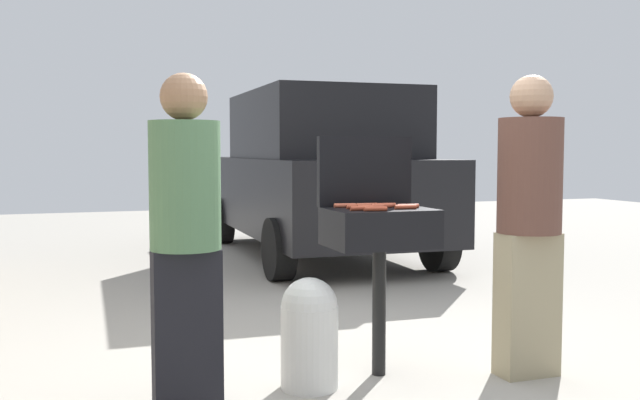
# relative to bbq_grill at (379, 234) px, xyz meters

# --- Properties ---
(ground_plane) EXTENTS (24.00, 24.00, 0.00)m
(ground_plane) POSITION_rel_bbq_grill_xyz_m (-0.11, 0.09, -0.83)
(ground_plane) COLOR #9E998E
(bbq_grill) EXTENTS (0.60, 0.44, 0.98)m
(bbq_grill) POSITION_rel_bbq_grill_xyz_m (0.00, 0.00, 0.00)
(bbq_grill) COLOR black
(bbq_grill) RESTS_ON ground
(grill_lid_open) EXTENTS (0.60, 0.05, 0.42)m
(grill_lid_open) POSITION_rel_bbq_grill_xyz_m (0.00, 0.22, 0.36)
(grill_lid_open) COLOR black
(grill_lid_open) RESTS_ON bbq_grill
(hot_dog_0) EXTENTS (0.13, 0.03, 0.03)m
(hot_dog_0) POSITION_rel_bbq_grill_xyz_m (0.12, -0.09, 0.16)
(hot_dog_0) COLOR #AD4228
(hot_dog_0) RESTS_ON bbq_grill
(hot_dog_1) EXTENTS (0.13, 0.04, 0.03)m
(hot_dog_1) POSITION_rel_bbq_grill_xyz_m (-0.16, 0.14, 0.16)
(hot_dog_1) COLOR #C6593D
(hot_dog_1) RESTS_ON bbq_grill
(hot_dog_2) EXTENTS (0.13, 0.03, 0.03)m
(hot_dog_2) POSITION_rel_bbq_grill_xyz_m (-0.05, -0.01, 0.16)
(hot_dog_2) COLOR #B74C33
(hot_dog_2) RESTS_ON bbq_grill
(hot_dog_3) EXTENTS (0.13, 0.03, 0.03)m
(hot_dog_3) POSITION_rel_bbq_grill_xyz_m (0.03, 0.04, 0.16)
(hot_dog_3) COLOR #B74C33
(hot_dog_3) RESTS_ON bbq_grill
(hot_dog_4) EXTENTS (0.13, 0.04, 0.03)m
(hot_dog_4) POSITION_rel_bbq_grill_xyz_m (-0.13, 0.03, 0.16)
(hot_dog_4) COLOR #AD4228
(hot_dog_4) RESTS_ON bbq_grill
(hot_dog_5) EXTENTS (0.13, 0.04, 0.03)m
(hot_dog_5) POSITION_rel_bbq_grill_xyz_m (-0.09, -0.15, 0.16)
(hot_dog_5) COLOR #AD4228
(hot_dog_5) RESTS_ON bbq_grill
(hot_dog_6) EXTENTS (0.13, 0.03, 0.03)m
(hot_dog_6) POSITION_rel_bbq_grill_xyz_m (-0.03, 0.12, 0.16)
(hot_dog_6) COLOR #C6593D
(hot_dog_6) RESTS_ON bbq_grill
(hot_dog_7) EXTENTS (0.13, 0.04, 0.03)m
(hot_dog_7) POSITION_rel_bbq_grill_xyz_m (0.17, -0.03, 0.16)
(hot_dog_7) COLOR #B74C33
(hot_dog_7) RESTS_ON bbq_grill
(hot_dog_8) EXTENTS (0.13, 0.03, 0.03)m
(hot_dog_8) POSITION_rel_bbq_grill_xyz_m (-0.09, -0.04, 0.16)
(hot_dog_8) COLOR #AD4228
(hot_dog_8) RESTS_ON bbq_grill
(hot_dog_9) EXTENTS (0.13, 0.03, 0.03)m
(hot_dog_9) POSITION_rel_bbq_grill_xyz_m (0.07, 0.08, 0.16)
(hot_dog_9) COLOR #B74C33
(hot_dog_9) RESTS_ON bbq_grill
(hot_dog_10) EXTENTS (0.13, 0.03, 0.03)m
(hot_dog_10) POSITION_rel_bbq_grill_xyz_m (-0.15, -0.09, 0.16)
(hot_dog_10) COLOR #AD4228
(hot_dog_10) RESTS_ON bbq_grill
(propane_tank) EXTENTS (0.32, 0.32, 0.62)m
(propane_tank) POSITION_rel_bbq_grill_xyz_m (-0.46, -0.09, -0.51)
(propane_tank) COLOR silver
(propane_tank) RESTS_ON ground
(person_left) EXTENTS (0.36, 0.36, 1.70)m
(person_left) POSITION_rel_bbq_grill_xyz_m (-1.14, -0.16, 0.09)
(person_left) COLOR black
(person_left) RESTS_ON ground
(person_right) EXTENTS (0.37, 0.37, 1.75)m
(person_right) POSITION_rel_bbq_grill_xyz_m (0.81, -0.29, 0.12)
(person_right) COLOR gray
(person_right) RESTS_ON ground
(parked_minivan) EXTENTS (2.10, 4.44, 2.02)m
(parked_minivan) POSITION_rel_bbq_grill_xyz_m (1.21, 4.56, 0.19)
(parked_minivan) COLOR black
(parked_minivan) RESTS_ON ground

